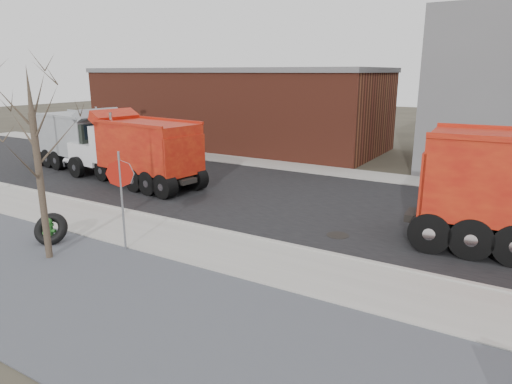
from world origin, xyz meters
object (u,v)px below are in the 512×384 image
Objects in this scene: truck_tire at (51,229)px; dump_truck_grey at (83,139)px; fire_hydrant at (49,232)px; dump_truck_red_b at (135,148)px; stop_sign at (121,184)px.

dump_truck_grey reaches higher than truck_tire.
truck_tire is at bearing 47.58° from fire_hydrant.
truck_tire is 0.16× the size of dump_truck_red_b.
dump_truck_red_b is (-3.25, 6.79, 1.31)m from fire_hydrant.
fire_hydrant is at bearing -117.80° from truck_tire.
dump_truck_red_b is at bearing 125.44° from stop_sign.
fire_hydrant is 11.11m from dump_truck_grey.
stop_sign reaches higher than truck_tire.
dump_truck_red_b is at bearing -3.74° from dump_truck_grey.
stop_sign is 12.40m from dump_truck_grey.
stop_sign is at bearing 139.96° from dump_truck_red_b.
truck_tire is at bearing -36.69° from dump_truck_grey.
truck_tire is 11.09m from dump_truck_grey.
truck_tire is 0.44× the size of stop_sign.
dump_truck_grey is (-7.92, 7.69, 1.28)m from fire_hydrant.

